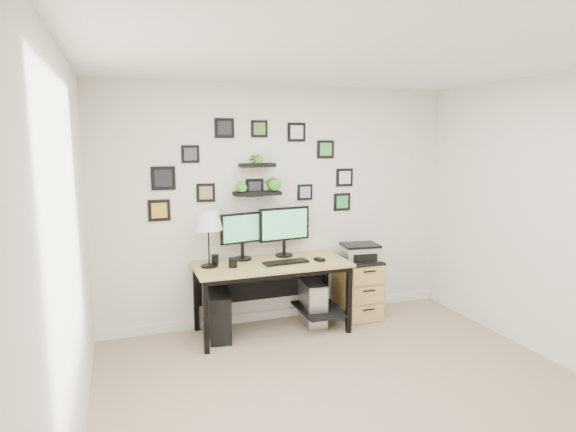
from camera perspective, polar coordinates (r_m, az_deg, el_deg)
name	(u,v)px	position (r m, az deg, el deg)	size (l,w,h in m)	color
room	(282,313)	(5.63, -0.73, -11.40)	(4.00, 4.00, 4.00)	tan
desk	(274,273)	(5.10, -1.67, -6.79)	(1.60, 0.70, 0.75)	tan
monitor_left	(242,233)	(5.10, -5.43, -1.96)	(0.49, 0.23, 0.51)	black
monitor_right	(284,227)	(5.23, -0.44, -1.36)	(0.58, 0.21, 0.54)	black
keyboard	(286,262)	(5.00, -0.25, -5.49)	(0.47, 0.15, 0.02)	black
mouse	(320,259)	(5.11, 3.76, -5.16)	(0.07, 0.11, 0.03)	black
table_lamp	(208,222)	(4.84, -9.44, -0.67)	(0.28, 0.28, 0.57)	black
mug	(233,263)	(4.87, -6.55, -5.52)	(0.09, 0.09, 0.10)	black
pen_cup	(215,259)	(5.04, -8.64, -5.07)	(0.07, 0.07, 0.09)	black
pc_tower_black	(219,315)	(5.08, -8.13, -11.55)	(0.21, 0.48, 0.48)	black
pc_tower_grey	(313,302)	(5.41, 2.93, -10.16)	(0.26, 0.50, 0.47)	gray
file_cabinet	(358,288)	(5.62, 8.27, -8.45)	(0.43, 0.53, 0.67)	tan
printer	(360,252)	(5.50, 8.54, -4.23)	(0.43, 0.36, 0.18)	silver
wall_decor	(257,174)	(5.14, -3.68, 5.00)	(2.29, 0.18, 1.04)	black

